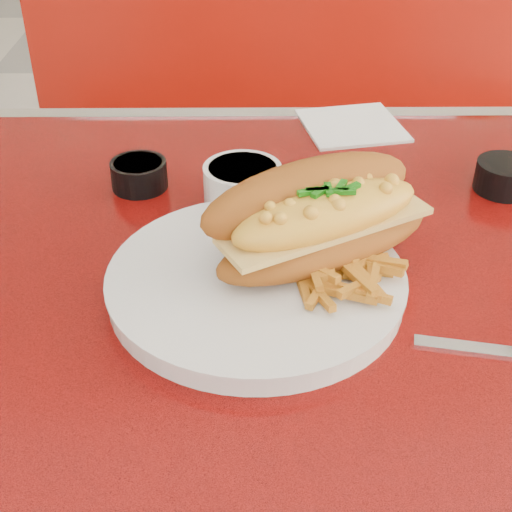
{
  "coord_description": "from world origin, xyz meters",
  "views": [
    {
      "loc": [
        -0.13,
        -0.54,
        1.17
      ],
      "look_at": [
        -0.12,
        -0.01,
        0.81
      ],
      "focal_mm": 50.0,
      "sensor_mm": 36.0,
      "label": 1
    }
  ],
  "objects_px": {
    "dinner_plate": "(256,282)",
    "fork": "(284,250)",
    "gravy_ramekin": "(243,185)",
    "sauce_cup_left": "(139,173)",
    "diner_table": "(370,402)",
    "sauce_cup_right": "(506,175)",
    "booth_bench_far": "(307,240)",
    "mac_hoagie": "(320,217)"
  },
  "relations": [
    {
      "from": "fork",
      "to": "sauce_cup_left",
      "type": "relative_size",
      "value": 1.95
    },
    {
      "from": "fork",
      "to": "gravy_ramekin",
      "type": "xyz_separation_m",
      "value": [
        -0.04,
        0.12,
        0.01
      ]
    },
    {
      "from": "mac_hoagie",
      "to": "gravy_ramekin",
      "type": "xyz_separation_m",
      "value": [
        -0.07,
        0.13,
        -0.04
      ]
    },
    {
      "from": "dinner_plate",
      "to": "sauce_cup_left",
      "type": "height_order",
      "value": "sauce_cup_left"
    },
    {
      "from": "diner_table",
      "to": "fork",
      "type": "bearing_deg",
      "value": 164.95
    },
    {
      "from": "diner_table",
      "to": "sauce_cup_left",
      "type": "distance_m",
      "value": 0.37
    },
    {
      "from": "gravy_ramekin",
      "to": "sauce_cup_left",
      "type": "distance_m",
      "value": 0.13
    },
    {
      "from": "fork",
      "to": "gravy_ramekin",
      "type": "bearing_deg",
      "value": 22.73
    },
    {
      "from": "dinner_plate",
      "to": "sauce_cup_right",
      "type": "height_order",
      "value": "sauce_cup_right"
    },
    {
      "from": "diner_table",
      "to": "sauce_cup_right",
      "type": "height_order",
      "value": "sauce_cup_right"
    },
    {
      "from": "booth_bench_far",
      "to": "gravy_ramekin",
      "type": "height_order",
      "value": "booth_bench_far"
    },
    {
      "from": "dinner_plate",
      "to": "gravy_ramekin",
      "type": "distance_m",
      "value": 0.16
    },
    {
      "from": "gravy_ramekin",
      "to": "sauce_cup_left",
      "type": "relative_size",
      "value": 1.35
    },
    {
      "from": "dinner_plate",
      "to": "fork",
      "type": "xyz_separation_m",
      "value": [
        0.03,
        0.04,
        0.01
      ]
    },
    {
      "from": "diner_table",
      "to": "mac_hoagie",
      "type": "bearing_deg",
      "value": 164.04
    },
    {
      "from": "booth_bench_far",
      "to": "gravy_ramekin",
      "type": "distance_m",
      "value": 0.85
    },
    {
      "from": "mac_hoagie",
      "to": "fork",
      "type": "distance_m",
      "value": 0.05
    },
    {
      "from": "diner_table",
      "to": "fork",
      "type": "height_order",
      "value": "fork"
    },
    {
      "from": "mac_hoagie",
      "to": "fork",
      "type": "xyz_separation_m",
      "value": [
        -0.03,
        0.01,
        -0.04
      ]
    },
    {
      "from": "mac_hoagie",
      "to": "sauce_cup_left",
      "type": "bearing_deg",
      "value": 110.25
    },
    {
      "from": "diner_table",
      "to": "sauce_cup_right",
      "type": "bearing_deg",
      "value": 47.35
    },
    {
      "from": "sauce_cup_right",
      "to": "sauce_cup_left",
      "type": "bearing_deg",
      "value": 178.67
    },
    {
      "from": "mac_hoagie",
      "to": "dinner_plate",
      "type": "bearing_deg",
      "value": -179.87
    },
    {
      "from": "mac_hoagie",
      "to": "gravy_ramekin",
      "type": "bearing_deg",
      "value": 91.38
    },
    {
      "from": "booth_bench_far",
      "to": "sauce_cup_left",
      "type": "bearing_deg",
      "value": -112.42
    },
    {
      "from": "booth_bench_far",
      "to": "dinner_plate",
      "type": "height_order",
      "value": "booth_bench_far"
    },
    {
      "from": "sauce_cup_right",
      "to": "diner_table",
      "type": "bearing_deg",
      "value": -132.65
    },
    {
      "from": "mac_hoagie",
      "to": "sauce_cup_right",
      "type": "xyz_separation_m",
      "value": [
        0.23,
        0.16,
        -0.04
      ]
    },
    {
      "from": "sauce_cup_left",
      "to": "sauce_cup_right",
      "type": "distance_m",
      "value": 0.42
    },
    {
      "from": "booth_bench_far",
      "to": "mac_hoagie",
      "type": "distance_m",
      "value": 0.96
    },
    {
      "from": "sauce_cup_left",
      "to": "fork",
      "type": "bearing_deg",
      "value": -45.31
    },
    {
      "from": "diner_table",
      "to": "fork",
      "type": "distance_m",
      "value": 0.21
    },
    {
      "from": "dinner_plate",
      "to": "gravy_ramekin",
      "type": "height_order",
      "value": "gravy_ramekin"
    },
    {
      "from": "fork",
      "to": "diner_table",
      "type": "bearing_deg",
      "value": -101.05
    },
    {
      "from": "diner_table",
      "to": "dinner_plate",
      "type": "xyz_separation_m",
      "value": [
        -0.12,
        -0.01,
        0.17
      ]
    },
    {
      "from": "booth_bench_far",
      "to": "sauce_cup_left",
      "type": "xyz_separation_m",
      "value": [
        -0.26,
        -0.62,
        0.5
      ]
    },
    {
      "from": "sauce_cup_right",
      "to": "dinner_plate",
      "type": "bearing_deg",
      "value": -146.3
    },
    {
      "from": "dinner_plate",
      "to": "mac_hoagie",
      "type": "height_order",
      "value": "mac_hoagie"
    },
    {
      "from": "fork",
      "to": "dinner_plate",
      "type": "bearing_deg",
      "value": 149.54
    },
    {
      "from": "gravy_ramekin",
      "to": "sauce_cup_left",
      "type": "bearing_deg",
      "value": 160.34
    },
    {
      "from": "gravy_ramekin",
      "to": "diner_table",
      "type": "bearing_deg",
      "value": -46.71
    },
    {
      "from": "diner_table",
      "to": "sauce_cup_left",
      "type": "relative_size",
      "value": 16.03
    }
  ]
}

